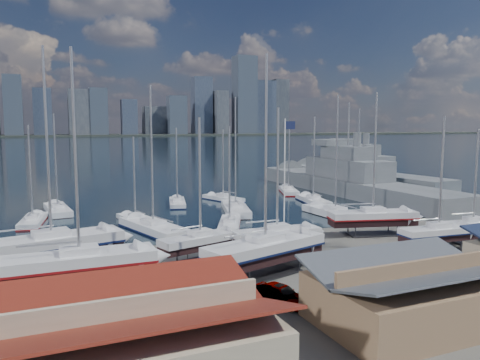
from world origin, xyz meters
name	(u,v)px	position (x,y,z in m)	size (l,w,h in m)	color
ground	(289,258)	(0.00, -10.00, 0.00)	(1400.00, 1400.00, 0.00)	#605E59
water	(71,144)	(0.00, 300.00, -0.15)	(1400.00, 600.00, 0.40)	#192B3B
far_shore	(57,136)	(0.00, 560.00, 1.10)	(1400.00, 80.00, 2.20)	#2D332D
skyline	(49,103)	(-7.83, 553.76, 39.09)	(639.14, 43.80, 107.69)	#475166
shed_red	(128,338)	(-18.00, -26.00, 2.32)	(14.70, 9.45, 4.51)	#BFB293
shed_grey	(412,290)	(0.00, -26.00, 2.15)	(12.60, 8.40, 4.17)	#8C6B4C
sailboat_cradle_0	(52,246)	(-20.88, -5.10, 2.24)	(12.52, 5.61, 19.29)	#2D2D33
sailboat_cradle_1	(80,264)	(-19.09, -11.56, 2.19)	(11.51, 3.39, 18.33)	#2D2D33
sailboat_cradle_2	(200,241)	(-8.04, -7.46, 1.95)	(8.40, 4.37, 13.42)	#2D2D33
sailboat_cradle_3	(265,250)	(-4.30, -13.56, 2.20)	(11.98, 6.32, 18.45)	#2D2D33
sailboat_cradle_4	(277,235)	(-0.48, -8.46, 1.99)	(8.76, 2.61, 14.36)	#2D2D33
sailboat_cradle_5	(439,233)	(14.99, -13.86, 1.95)	(8.48, 3.05, 13.62)	#2D2D33
sailboat_cradle_6	(373,217)	(13.67, -5.37, 2.09)	(10.55, 5.42, 16.39)	#2D2D33
sailboat_cradle_7	(473,226)	(21.29, -12.58, 1.89)	(7.58, 3.00, 12.33)	#2D2D33
sailboat_moored_1	(33,222)	(-22.65, 16.86, 0.31)	(3.81, 9.20, 13.35)	black
sailboat_moored_2	(58,211)	(-19.38, 23.86, 0.32)	(3.76, 10.21, 15.08)	black
sailboat_moored_3	(153,230)	(-9.40, 6.13, 0.31)	(6.49, 12.60, 18.14)	black
sailboat_moored_4	(135,220)	(-10.28, 12.68, 0.33)	(3.86, 8.08, 11.77)	black
sailboat_moored_5	(177,203)	(-1.56, 23.47, 0.31)	(4.44, 8.97, 12.91)	black
sailboat_moored_6	(230,225)	(-0.07, 4.92, 0.31)	(5.99, 9.04, 13.20)	black
sailboat_moored_7	(236,210)	(4.56, 14.02, 0.32)	(6.38, 12.04, 17.50)	black
sailboat_moored_8	(223,199)	(6.81, 24.75, 0.31)	(5.18, 8.72, 12.61)	black
sailboat_moored_9	(335,215)	(15.91, 5.26, 0.32)	(3.85, 11.81, 17.61)	black
sailboat_moored_10	(313,202)	(19.40, 16.49, 0.31)	(4.65, 10.26, 14.81)	black
sailboat_moored_11	(289,192)	(21.44, 28.31, 0.31)	(5.76, 9.76, 14.10)	black
naval_ship_east	(347,184)	(31.51, 23.99, 1.67)	(8.52, 53.20, 18.79)	slate
naval_ship_west	(357,175)	(44.62, 37.97, 1.66)	(12.52, 47.49, 18.23)	slate
car_a	(281,294)	(-6.19, -19.84, 0.74)	(1.74, 4.32, 1.47)	gray
car_b	(269,298)	(-7.26, -20.14, 0.71)	(1.51, 4.33, 1.43)	gray
car_c	(404,283)	(3.62, -21.44, 0.72)	(2.40, 5.21, 1.45)	gray
car_d	(427,276)	(6.55, -20.85, 0.70)	(1.97, 4.84, 1.41)	gray
flagpole	(286,175)	(1.04, -7.29, 7.79)	(1.17, 0.12, 13.36)	white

